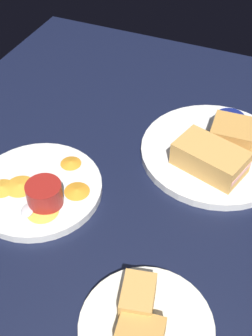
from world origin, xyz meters
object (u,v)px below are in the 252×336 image
ramekin_dark_sauce (229,123)px  spoon_by_gravy_ramekin (30,205)px  plate_sandwich_main (215,152)px  plate_chips_companion (38,188)px  sandwich_half_far (245,137)px  ramekin_light_gravy (44,194)px  bread_basket_rear (145,328)px  spoon_by_dark_ramekin (214,142)px  sandwich_half_near (210,158)px

ramekin_dark_sauce → spoon_by_gravy_ramekin: bearing=51.7°
plate_sandwich_main → plate_chips_companion: bearing=39.5°
plate_sandwich_main → sandwich_half_far: (-4.77, -2.92, 3.20)cm
ramekin_light_gravy → bread_basket_rear: size_ratio=0.33×
spoon_by_dark_ramekin → sandwich_half_near: bearing=96.7°
sandwich_half_near → plate_sandwich_main: bearing=-88.5°
plate_sandwich_main → ramekin_light_gravy: size_ratio=4.73×
spoon_by_dark_ramekin → ramekin_dark_sauce: bearing=-108.0°
sandwich_half_far → ramekin_dark_sauce: sandwich_half_far is taller
plate_sandwich_main → ramekin_light_gravy: (23.69, 25.35, 3.08)cm
spoon_by_dark_ramekin → sandwich_half_far: bearing=-167.6°
plate_sandwich_main → ramekin_dark_sauce: ramekin_dark_sauce is taller
spoon_by_gravy_ramekin → bread_basket_rear: (-26.53, 12.98, 0.15)cm
ramekin_dark_sauce → spoon_by_dark_ramekin: ramekin_dark_sauce is taller
sandwich_half_far → spoon_by_gravy_ramekin: 42.96cm
sandwich_half_far → bread_basket_rear: size_ratio=0.73×
sandwich_half_near → spoon_by_dark_ramekin: bearing=-83.3°
plate_sandwich_main → sandwich_half_far: size_ratio=2.16×
ramekin_dark_sauce → spoon_by_dark_ramekin: (1.57, 4.85, -1.59)cm
sandwich_half_near → spoon_by_gravy_ramekin: bearing=39.7°
ramekin_dark_sauce → ramekin_light_gravy: (24.55, 31.93, 0.32)cm
sandwich_half_far → ramekin_light_gravy: bearing=44.8°
bread_basket_rear → spoon_by_gravy_ramekin: bearing=-26.1°
plate_chips_companion → ramekin_light_gravy: (-3.53, 2.94, 3.08)cm
sandwich_half_near → bread_basket_rear: (-0.57, 34.57, -1.88)cm
ramekin_light_gravy → spoon_by_gravy_ramekin: (2.13, 1.83, -1.91)cm
sandwich_half_far → ramekin_light_gravy: size_ratio=2.19×
ramekin_light_gravy → spoon_by_gravy_ramekin: ramekin_light_gravy is taller
plate_sandwich_main → bread_basket_rear: 40.19cm
sandwich_half_far → plate_sandwich_main: bearing=31.5°
sandwich_half_far → ramekin_dark_sauce: bearing=-43.0°
sandwich_half_far → spoon_by_gravy_ramekin: size_ratio=1.38×
sandwich_half_far → bread_basket_rear: (4.06, 43.09, -1.88)cm
sandwich_half_far → ramekin_light_gravy: sandwich_half_far is taller
sandwich_half_near → spoon_by_dark_ramekin: size_ratio=1.50×
ramekin_light_gravy → spoon_by_dark_ramekin: bearing=-130.3°
plate_sandwich_main → spoon_by_dark_ramekin: 2.19cm
sandwich_half_far → plate_chips_companion: 40.93cm
ramekin_light_gravy → bread_basket_rear: (-24.40, 14.81, -1.76)cm
plate_sandwich_main → ramekin_dark_sauce: bearing=-97.5°
plate_chips_companion → bread_basket_rear: bearing=147.6°
ramekin_light_gravy → bread_basket_rear: bread_basket_rear is taller
plate_chips_companion → ramekin_light_gravy: size_ratio=3.77×
ramekin_dark_sauce → plate_sandwich_main: bearing=82.5°
sandwich_half_far → spoon_by_gravy_ramekin: bearing=44.5°
bread_basket_rear → ramekin_dark_sauce: bearing=-90.2°
bread_basket_rear → sandwich_half_far: bearing=-95.4°
plate_chips_companion → bread_basket_rear: size_ratio=1.26×
ramekin_dark_sauce → ramekin_light_gravy: 40.28cm
plate_sandwich_main → bread_basket_rear: (-0.71, 40.16, 1.32)cm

